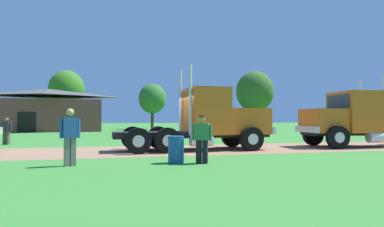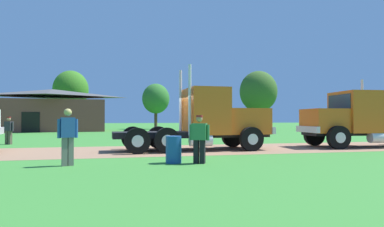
# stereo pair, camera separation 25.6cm
# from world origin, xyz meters

# --- Properties ---
(ground_plane) EXTENTS (200.00, 200.00, 0.00)m
(ground_plane) POSITION_xyz_m (0.00, 0.00, 0.00)
(ground_plane) COLOR #388030
(dirt_track) EXTENTS (120.00, 5.45, 0.01)m
(dirt_track) POSITION_xyz_m (0.00, 0.00, 0.00)
(dirt_track) COLOR #956E51
(dirt_track) RESTS_ON ground_plane
(truck_foreground_white) EXTENTS (7.49, 2.91, 3.90)m
(truck_foreground_white) POSITION_xyz_m (1.51, -0.20, 1.38)
(truck_foreground_white) COLOR black
(truck_foreground_white) RESTS_ON ground_plane
(truck_near_left) EXTENTS (8.40, 3.20, 3.67)m
(truck_near_left) POSITION_xyz_m (9.46, -0.41, 1.37)
(truck_near_left) COLOR black
(truck_near_left) RESTS_ON ground_plane
(visitor_walking_mid) EXTENTS (0.61, 0.46, 1.60)m
(visitor_walking_mid) POSITION_xyz_m (-0.25, -4.92, 0.87)
(visitor_walking_mid) COLOR #33723F
(visitor_walking_mid) RESTS_ON ground_plane
(visitor_by_barrel) EXTENTS (0.60, 0.36, 1.80)m
(visitor_by_barrel) POSITION_xyz_m (-4.43, -4.54, 0.98)
(visitor_by_barrel) COLOR #264C8C
(visitor_by_barrel) RESTS_ON ground_plane
(visitor_far_side) EXTENTS (0.58, 0.45, 1.59)m
(visitor_far_side) POSITION_xyz_m (-8.96, 5.52, 0.86)
(visitor_far_side) COLOR #2D2D33
(visitor_far_side) RESTS_ON ground_plane
(steel_barrel) EXTENTS (0.53, 0.53, 0.90)m
(steel_barrel) POSITION_xyz_m (-1.06, -4.62, 0.45)
(steel_barrel) COLOR #19478C
(steel_barrel) RESTS_ON ground_plane
(shed_building) EXTENTS (12.84, 7.85, 4.98)m
(shed_building) POSITION_xyz_m (-10.26, 26.88, 2.40)
(shed_building) COLOR brown
(shed_building) RESTS_ON ground_plane
(tree_mid) EXTENTS (5.55, 5.55, 9.24)m
(tree_mid) POSITION_xyz_m (-10.00, 41.53, 6.17)
(tree_mid) COLOR #513823
(tree_mid) RESTS_ON ground_plane
(tree_right) EXTENTS (3.89, 3.89, 6.50)m
(tree_right) POSITION_xyz_m (2.68, 32.41, 4.33)
(tree_right) COLOR #513823
(tree_right) RESTS_ON ground_plane
(tree_far_right) EXTENTS (5.46, 5.46, 8.46)m
(tree_far_right) POSITION_xyz_m (17.43, 30.08, 5.45)
(tree_far_right) COLOR #513823
(tree_far_right) RESTS_ON ground_plane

